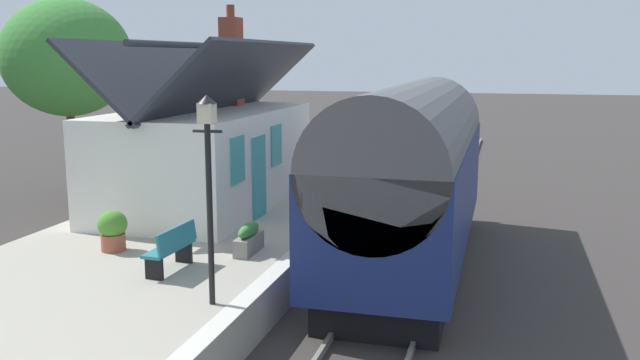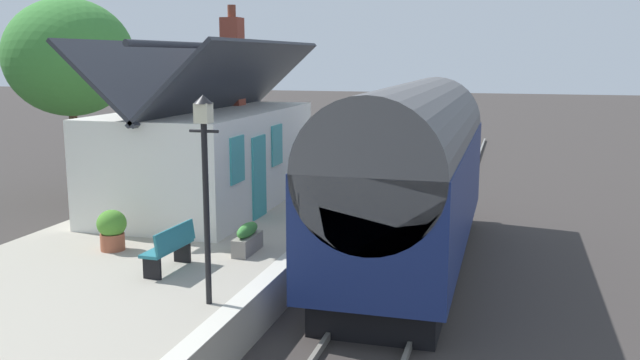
{
  "view_description": "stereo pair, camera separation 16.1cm",
  "coord_description": "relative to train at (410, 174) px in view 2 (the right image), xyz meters",
  "views": [
    {
      "loc": [
        -15.22,
        -2.95,
        4.92
      ],
      "look_at": [
        1.14,
        1.5,
        1.83
      ],
      "focal_mm": 38.24,
      "sensor_mm": 36.0,
      "label": 1
    },
    {
      "loc": [
        -15.18,
        -3.11,
        4.92
      ],
      "look_at": [
        1.14,
        1.5,
        1.83
      ],
      "focal_mm": 38.24,
      "sensor_mm": 36.0,
      "label": 2
    }
  ],
  "objects": [
    {
      "name": "planter_bench_right",
      "position": [
        -2.59,
        3.04,
        -1.08
      ],
      "size": [
        1.03,
        0.32,
        0.63
      ],
      "color": "gray",
      "rests_on": "platform"
    },
    {
      "name": "rail_far",
      "position": [
        -0.36,
        0.72,
        -2.15
      ],
      "size": [
        52.0,
        0.08,
        0.14
      ],
      "primitive_type": "cube",
      "color": "gray",
      "rests_on": "ground"
    },
    {
      "name": "tree_mid_background",
      "position": [
        4.49,
        12.19,
        2.65
      ],
      "size": [
        4.21,
        4.34,
        6.84
      ],
      "color": "#4C3828",
      "rests_on": "ground"
    },
    {
      "name": "station_building",
      "position": [
        1.59,
        5.84,
        0.09
      ],
      "size": [
        7.87,
        4.01,
        5.57
      ],
      "color": "white",
      "rests_on": "platform"
    },
    {
      "name": "tree_behind_building",
      "position": [
        13.87,
        12.98,
        1.62
      ],
      "size": [
        2.81,
        2.41,
        5.49
      ],
      "color": "#4C3828",
      "rests_on": "ground"
    },
    {
      "name": "platform",
      "position": [
        -0.36,
        5.2,
        -1.8
      ],
      "size": [
        32.0,
        6.59,
        0.83
      ],
      "primitive_type": "cube",
      "color": "#A39B8C",
      "rests_on": "ground"
    },
    {
      "name": "bench_platform_end",
      "position": [
        -4.14,
        4.01,
        -0.91
      ],
      "size": [
        1.42,
        0.49,
        0.88
      ],
      "color": "#26727F",
      "rests_on": "platform"
    },
    {
      "name": "lamp_post_platform",
      "position": [
        -5.58,
        2.54,
        1.06
      ],
      "size": [
        0.32,
        0.5,
        3.48
      ],
      "color": "black",
      "rests_on": "platform"
    },
    {
      "name": "rail_near",
      "position": [
        -0.36,
        -0.72,
        -2.15
      ],
      "size": [
        52.0,
        0.08,
        0.14
      ],
      "primitive_type": "cube",
      "color": "gray",
      "rests_on": "ground"
    },
    {
      "name": "planter_by_door",
      "position": [
        8.26,
        3.27,
        -0.85
      ],
      "size": [
        0.67,
        0.67,
        1.01
      ],
      "color": "black",
      "rests_on": "platform"
    },
    {
      "name": "train",
      "position": [
        0.0,
        0.0,
        0.0
      ],
      "size": [
        10.21,
        2.73,
        4.32
      ],
      "color": "black",
      "rests_on": "ground"
    },
    {
      "name": "ground_plane",
      "position": [
        -0.36,
        0.9,
        -2.22
      ],
      "size": [
        160.0,
        160.0,
        0.0
      ],
      "primitive_type": "plane",
      "color": "#383330"
    },
    {
      "name": "planter_edge_far",
      "position": [
        -3.2,
        5.88,
        -0.92
      ],
      "size": [
        0.62,
        0.62,
        0.88
      ],
      "color": "#9E5138",
      "rests_on": "platform"
    },
    {
      "name": "platform_edge_coping",
      "position": [
        -0.36,
        2.08,
        -1.38
      ],
      "size": [
        32.0,
        0.36,
        0.02
      ],
      "primitive_type": "cube",
      "color": "beige",
      "rests_on": "platform"
    }
  ]
}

